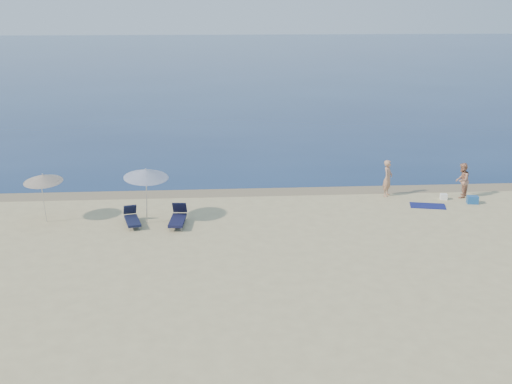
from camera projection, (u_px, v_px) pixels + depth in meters
sea at (240, 57)px, 109.13m from camera, size 240.00×160.00×0.01m
wet_sand_strip at (320, 190)px, 32.07m from camera, size 240.00×1.60×0.00m
person_left at (388, 178)px, 30.97m from camera, size 0.70×0.77×1.77m
person_right at (462, 180)px, 30.72m from camera, size 0.99×1.04×1.69m
beach_towel at (428, 206)px, 29.61m from camera, size 1.75×1.23×0.03m
white_bag at (444, 197)px, 30.57m from camera, size 0.36×0.32×0.27m
blue_cooler at (473, 200)px, 29.95m from camera, size 0.56×0.44×0.36m
umbrella_near at (146, 174)px, 26.89m from camera, size 2.43×2.44×2.46m
umbrella_far at (43, 178)px, 27.04m from camera, size 1.89×1.91×2.21m
lounger_left at (132, 219)px, 27.05m from camera, size 0.92×1.73×0.73m
lounger_right at (178, 218)px, 27.05m from camera, size 0.75×1.88×0.81m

